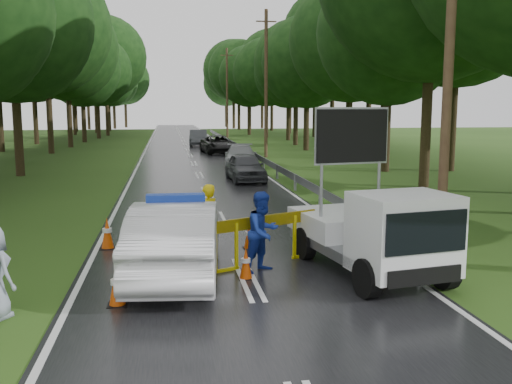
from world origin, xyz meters
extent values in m
plane|color=#294915|center=(0.00, 0.00, 0.00)|extent=(160.00, 160.00, 0.00)
cube|color=black|center=(0.00, 30.00, 0.01)|extent=(7.00, 140.00, 0.02)
cylinder|color=gray|center=(3.70, 0.00, 0.35)|extent=(0.12, 0.12, 0.70)
cube|color=gray|center=(3.70, 30.00, 0.55)|extent=(0.05, 60.00, 0.30)
cylinder|color=#483021|center=(5.20, 2.00, 5.00)|extent=(0.24, 0.24, 10.00)
cylinder|color=#483021|center=(5.20, 28.00, 5.00)|extent=(0.24, 0.24, 10.00)
cube|color=#483021|center=(5.20, 28.00, 9.20)|extent=(1.40, 0.08, 0.08)
cylinder|color=#483021|center=(5.20, 54.00, 5.00)|extent=(0.24, 0.24, 10.00)
cube|color=#483021|center=(5.20, 54.00, 9.20)|extent=(1.40, 0.08, 0.08)
imported|color=white|center=(-1.42, 0.38, 0.79)|extent=(2.14, 4.93, 1.58)
cube|color=#1938A5|center=(-1.42, 0.38, 1.66)|extent=(1.21, 0.45, 0.16)
cube|color=gray|center=(2.55, 0.41, 0.49)|extent=(2.40, 4.00, 0.22)
cube|color=white|center=(2.40, 1.29, 0.85)|extent=(2.21, 2.43, 0.49)
cube|color=white|center=(2.82, -1.18, 1.12)|extent=(2.00, 1.71, 1.52)
cube|color=black|center=(2.95, -1.90, 1.30)|extent=(1.64, 0.32, 0.76)
cube|color=black|center=(2.46, 0.94, 2.86)|extent=(1.69, 0.39, 1.16)
cylinder|color=black|center=(2.02, -1.50, 0.38)|extent=(0.37, 0.78, 0.75)
cylinder|color=black|center=(3.69, -1.21, 0.38)|extent=(0.37, 0.78, 0.75)
cylinder|color=black|center=(1.53, 1.33, 0.38)|extent=(0.37, 0.78, 0.75)
cylinder|color=black|center=(3.21, 1.61, 0.38)|extent=(0.37, 0.78, 0.75)
cube|color=yellow|center=(-0.62, 0.45, 0.52)|extent=(0.08, 0.08, 1.05)
cube|color=yellow|center=(-0.15, 0.67, 0.52)|extent=(0.08, 0.08, 1.05)
cube|color=yellow|center=(1.28, 1.33, 0.52)|extent=(0.08, 0.08, 1.05)
cube|color=yellow|center=(1.76, 1.55, 0.52)|extent=(0.08, 0.08, 1.05)
cube|color=#F2CC00|center=(0.57, 1.00, 1.00)|extent=(2.49, 1.20, 0.26)
imported|color=gold|center=(-0.67, 2.00, 0.85)|extent=(0.74, 0.70, 1.71)
imported|color=#1833A0|center=(0.41, 0.50, 0.87)|extent=(1.07, 1.03, 1.73)
imported|color=#3E4046|center=(2.05, 15.48, 0.66)|extent=(1.75, 3.94, 1.32)
imported|color=gray|center=(2.60, 21.48, 0.65)|extent=(2.27, 4.65, 1.30)
imported|color=black|center=(2.22, 31.72, 0.67)|extent=(2.75, 5.06, 1.35)
imported|color=#42454A|center=(1.17, 40.49, 0.72)|extent=(1.81, 4.45, 1.43)
cube|color=black|center=(-2.50, -1.22, 0.02)|extent=(0.35, 0.35, 0.03)
cone|color=#DA4906|center=(-2.50, -1.22, 0.38)|extent=(0.29, 0.29, 0.72)
cube|color=black|center=(-0.03, 0.00, 0.01)|extent=(0.31, 0.31, 0.03)
cone|color=#DA4906|center=(-0.03, 0.00, 0.34)|extent=(0.26, 0.26, 0.65)
cube|color=black|center=(0.39, 2.50, 0.01)|extent=(0.31, 0.31, 0.03)
cone|color=#DA4906|center=(0.39, 2.50, 0.33)|extent=(0.25, 0.25, 0.63)
cube|color=black|center=(-3.08, 3.00, 0.02)|extent=(0.38, 0.38, 0.03)
cone|color=#DA4906|center=(-3.08, 3.00, 0.41)|extent=(0.31, 0.31, 0.78)
cube|color=black|center=(3.50, 1.50, 0.01)|extent=(0.32, 0.32, 0.03)
cone|color=#DA4906|center=(3.50, 1.50, 0.34)|extent=(0.26, 0.26, 0.65)
camera|label=1|loc=(-1.55, -11.18, 3.50)|focal=40.00mm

